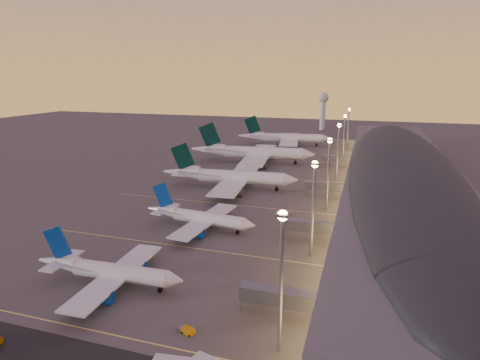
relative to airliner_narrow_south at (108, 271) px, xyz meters
name	(u,v)px	position (x,y,z in m)	size (l,w,h in m)	color
ground	(187,239)	(6.01, 29.37, -3.41)	(700.00, 700.00, 0.00)	#474442
airliner_narrow_south	(108,271)	(0.00, 0.00, 0.00)	(36.84, 32.89, 13.18)	silver
airliner_narrow_north	(199,217)	(5.76, 39.02, 0.09)	(37.93, 34.05, 13.54)	silver
airliner_wide_near	(229,177)	(-0.54, 86.03, 1.47)	(59.16, 54.05, 18.92)	silver
airliner_wide_mid	(252,153)	(-5.21, 138.21, 2.24)	(68.60, 62.90, 21.94)	silver
airliner_wide_far	(284,138)	(0.54, 198.91, 1.81)	(63.27, 58.25, 20.27)	silver
terminal_building	(399,171)	(67.85, 101.84, 5.38)	(56.35, 255.00, 17.46)	#525358
light_masts	(335,149)	(42.01, 94.37, 14.15)	(2.20, 217.20, 25.90)	slate
radar_tower	(323,105)	(16.01, 289.37, 18.47)	(9.00, 9.00, 32.50)	silver
lane_markings	(231,200)	(6.01, 69.37, -3.40)	(90.00, 180.36, 0.00)	#D8C659
baggage_tug_a	(186,330)	(24.38, -10.86, -2.92)	(3.78, 2.20, 1.06)	#C17B04
baggage_tug_b	(268,298)	(36.31, 4.33, -2.83)	(4.51, 3.43, 1.26)	#C17B04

